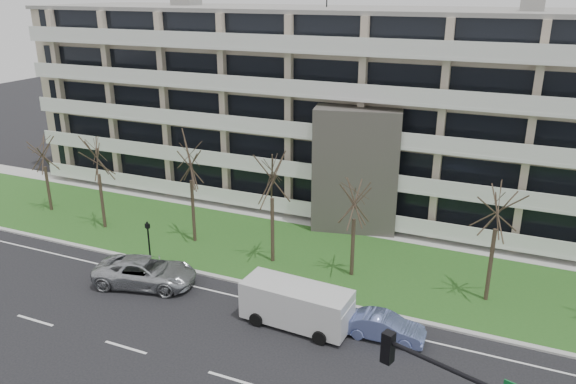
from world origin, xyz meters
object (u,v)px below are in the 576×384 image
at_px(silver_pickup, 145,272).
at_px(blue_sedan, 385,327).
at_px(white_van, 298,302).
at_px(pedestrian_signal, 148,237).

bearing_deg(silver_pickup, blue_sedan, -102.38).
height_order(white_van, pedestrian_signal, pedestrian_signal).
bearing_deg(silver_pickup, pedestrian_signal, 18.06).
distance_m(blue_sedan, pedestrian_signal, 16.14).
distance_m(silver_pickup, blue_sedan, 14.45).
xyz_separation_m(blue_sedan, pedestrian_signal, (-15.95, 2.16, 1.16)).
relative_size(white_van, pedestrian_signal, 2.06).
relative_size(silver_pickup, pedestrian_signal, 2.10).
bearing_deg(white_van, blue_sedan, 10.93).
xyz_separation_m(silver_pickup, white_van, (9.94, -0.32, 0.50)).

